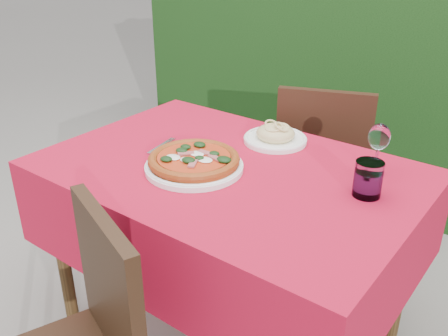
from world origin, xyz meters
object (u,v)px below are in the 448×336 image
Objects in this scene: pasta_plate at (275,136)px; water_glass at (368,181)px; pizza_plate at (194,162)px; chair_far at (322,165)px; fork at (159,147)px; wine_glass at (379,139)px.

water_glass is (0.44, -0.19, 0.03)m from pasta_plate.
pasta_plate is (0.09, 0.37, -0.00)m from pizza_plate.
water_glass is at bearing 104.81° from chair_far.
wine_glass is at bearing 12.45° from fork.
fork is at bearing 165.24° from pizza_plate.
pasta_plate is 0.48m from water_glass.
fork is (-0.33, -0.71, 0.25)m from chair_far.
water_glass reaches higher than pasta_plate.
pasta_plate is at bearing 35.63° from fork.
chair_far is 0.78m from water_glass.
wine_glass is at bearing 34.78° from pizza_plate.
water_glass reaches higher than pizza_plate.
wine_glass is at bearing 111.11° from chair_far.
pizza_plate is 0.56m from water_glass.
wine_glass reaches higher than water_glass.
pizza_plate is 0.23m from fork.
pizza_plate is 2.27× the size of wine_glass.
pizza_plate is 1.65× the size of pasta_plate.
water_glass is at bearing 18.77° from pizza_plate.
water_glass is at bearing -23.03° from pasta_plate.
pizza_plate is at bearing -161.23° from water_glass.
pizza_plate is at bearing -145.22° from wine_glass.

